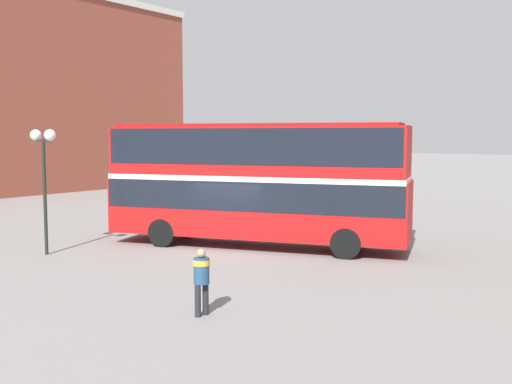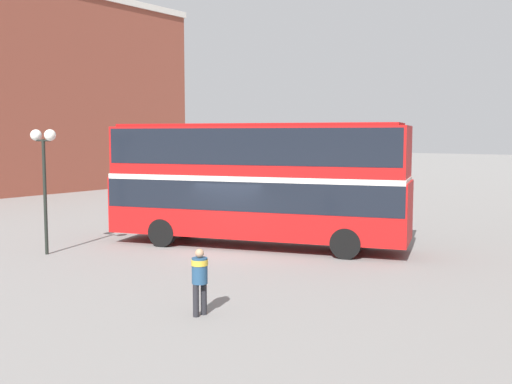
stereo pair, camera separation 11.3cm
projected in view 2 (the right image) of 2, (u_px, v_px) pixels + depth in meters
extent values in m
plane|color=gray|center=(234.00, 250.00, 22.21)|extent=(240.00, 240.00, 0.00)
cube|color=red|center=(256.00, 207.00, 22.77)|extent=(11.64, 5.85, 2.19)
cube|color=red|center=(256.00, 152.00, 22.57)|extent=(11.45, 5.72, 1.95)
cube|color=black|center=(256.00, 194.00, 22.72)|extent=(11.54, 5.84, 1.08)
cube|color=black|center=(256.00, 146.00, 22.55)|extent=(11.30, 5.70, 1.33)
cube|color=silver|center=(256.00, 177.00, 22.66)|extent=(11.54, 5.83, 0.20)
cube|color=#A91111|center=(256.00, 125.00, 22.47)|extent=(10.91, 5.40, 0.10)
cylinder|color=black|center=(356.00, 234.00, 22.72)|extent=(1.12, 0.62, 1.08)
cylinder|color=black|center=(346.00, 243.00, 20.64)|extent=(1.12, 0.62, 1.08)
cylinder|color=black|center=(187.00, 224.00, 25.01)|extent=(1.12, 0.62, 1.08)
cylinder|color=black|center=(162.00, 233.00, 22.93)|extent=(1.12, 0.62, 1.08)
cylinder|color=#232328|center=(196.00, 301.00, 14.08)|extent=(0.15, 0.15, 0.78)
cylinder|color=#232328|center=(204.00, 299.00, 14.25)|extent=(0.15, 0.15, 0.78)
cylinder|color=navy|center=(200.00, 271.00, 14.10)|extent=(0.42, 0.42, 0.62)
cylinder|color=gold|center=(200.00, 262.00, 14.08)|extent=(0.45, 0.45, 0.14)
sphere|color=tan|center=(199.00, 253.00, 14.06)|extent=(0.21, 0.21, 0.21)
cube|color=slate|center=(302.00, 189.00, 39.99)|extent=(4.62, 2.58, 0.84)
cube|color=black|center=(300.00, 179.00, 40.00)|extent=(2.54, 1.98, 0.50)
cylinder|color=black|center=(325.00, 194.00, 40.16)|extent=(0.67, 0.34, 0.63)
cylinder|color=black|center=(318.00, 196.00, 38.76)|extent=(0.67, 0.34, 0.63)
cylinder|color=black|center=(288.00, 192.00, 41.30)|extent=(0.67, 0.34, 0.63)
cylinder|color=black|center=(279.00, 194.00, 39.90)|extent=(0.67, 0.34, 0.63)
cube|color=maroon|center=(220.00, 199.00, 33.90)|extent=(4.29, 2.75, 0.76)
cube|color=black|center=(222.00, 188.00, 33.72)|extent=(2.41, 2.09, 0.48)
cylinder|color=black|center=(197.00, 204.00, 34.38)|extent=(0.66, 0.37, 0.62)
cylinder|color=black|center=(220.00, 202.00, 35.40)|extent=(0.66, 0.37, 0.62)
cylinder|color=black|center=(221.00, 208.00, 32.47)|extent=(0.66, 0.37, 0.62)
cylinder|color=black|center=(245.00, 206.00, 33.48)|extent=(0.66, 0.37, 0.62)
cylinder|color=black|center=(45.00, 197.00, 21.31)|extent=(0.12, 0.12, 4.13)
cylinder|color=black|center=(43.00, 141.00, 21.11)|extent=(0.84, 0.06, 0.06)
sphere|color=white|center=(36.00, 135.00, 21.35)|extent=(0.40, 0.40, 0.40)
sphere|color=white|center=(50.00, 135.00, 20.85)|extent=(0.40, 0.40, 0.40)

